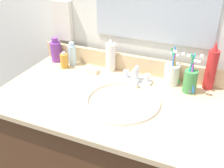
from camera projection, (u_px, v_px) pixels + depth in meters
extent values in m
cube|color=#4C2D19|center=(108.00, 166.00, 1.41)|extent=(0.97, 0.54, 0.84)
cube|color=#D1B284|center=(108.00, 99.00, 1.20)|extent=(1.01, 0.59, 0.02)
cube|color=#D1B284|center=(129.00, 63.00, 1.39)|extent=(1.01, 0.02, 0.09)
cube|color=silver|center=(131.00, 98.00, 1.57)|extent=(2.11, 0.04, 1.30)
cube|color=silver|center=(63.00, 21.00, 1.46)|extent=(0.11, 0.04, 0.22)
torus|color=white|center=(122.00, 100.00, 1.16)|extent=(0.34, 0.34, 0.02)
ellipsoid|color=white|center=(122.00, 109.00, 1.18)|extent=(0.29, 0.29, 0.11)
cylinder|color=#B2B5BA|center=(121.00, 115.00, 1.19)|extent=(0.04, 0.04, 0.01)
cube|color=silver|center=(136.00, 80.00, 1.31)|extent=(0.16, 0.05, 0.01)
cylinder|color=silver|center=(137.00, 73.00, 1.30)|extent=(0.02, 0.02, 0.06)
cylinder|color=silver|center=(135.00, 71.00, 1.25)|extent=(0.02, 0.09, 0.02)
cylinder|color=silver|center=(126.00, 74.00, 1.32)|extent=(0.03, 0.03, 0.04)
cylinder|color=silver|center=(147.00, 78.00, 1.28)|extent=(0.03, 0.03, 0.04)
cylinder|color=gold|center=(64.00, 61.00, 1.43)|extent=(0.04, 0.04, 0.08)
cylinder|color=white|center=(63.00, 53.00, 1.41)|extent=(0.02, 0.02, 0.01)
cylinder|color=#7A3899|center=(56.00, 52.00, 1.50)|extent=(0.06, 0.06, 0.11)
cylinder|color=#7A3899|center=(55.00, 40.00, 1.46)|extent=(0.03, 0.03, 0.03)
cylinder|color=red|center=(211.00, 70.00, 1.21)|extent=(0.05, 0.05, 0.19)
cone|color=red|center=(216.00, 46.00, 1.15)|extent=(0.03, 0.03, 0.04)
cylinder|color=silver|center=(72.00, 55.00, 1.46)|extent=(0.05, 0.05, 0.11)
cylinder|color=silver|center=(71.00, 44.00, 1.43)|extent=(0.03, 0.03, 0.02)
cylinder|color=white|center=(111.00, 57.00, 1.39)|extent=(0.05, 0.05, 0.15)
cone|color=white|center=(111.00, 41.00, 1.34)|extent=(0.03, 0.03, 0.03)
cylinder|color=white|center=(172.00, 74.00, 1.27)|extent=(0.07, 0.07, 0.10)
cylinder|color=#B23FBF|center=(172.00, 66.00, 1.27)|extent=(0.03, 0.05, 0.15)
cube|color=white|center=(172.00, 53.00, 1.26)|extent=(0.01, 0.02, 0.01)
cylinder|color=#26B2B2|center=(173.00, 66.00, 1.26)|extent=(0.01, 0.05, 0.15)
cube|color=white|center=(175.00, 52.00, 1.25)|extent=(0.01, 0.02, 0.01)
cylinder|color=green|center=(176.00, 66.00, 1.24)|extent=(0.07, 0.02, 0.17)
cube|color=white|center=(183.00, 54.00, 1.19)|extent=(0.01, 0.02, 0.01)
cylinder|color=blue|center=(173.00, 66.00, 1.24)|extent=(0.01, 0.04, 0.18)
cube|color=white|center=(174.00, 51.00, 1.18)|extent=(0.01, 0.02, 0.01)
cylinder|color=orange|center=(174.00, 68.00, 1.24)|extent=(0.02, 0.02, 0.16)
cube|color=white|center=(177.00, 56.00, 1.20)|extent=(0.01, 0.02, 0.01)
cylinder|color=#3F8C47|center=(190.00, 81.00, 1.20)|extent=(0.06, 0.06, 0.11)
cylinder|color=#26B2B2|center=(189.00, 72.00, 1.18)|extent=(0.03, 0.01, 0.18)
cube|color=white|center=(189.00, 56.00, 1.15)|extent=(0.01, 0.02, 0.01)
cylinder|color=green|center=(194.00, 72.00, 1.18)|extent=(0.05, 0.03, 0.18)
cube|color=white|center=(202.00, 56.00, 1.15)|extent=(0.01, 0.02, 0.01)
cylinder|color=blue|center=(193.00, 73.00, 1.17)|extent=(0.04, 0.05, 0.17)
cube|color=white|center=(199.00, 62.00, 1.11)|extent=(0.01, 0.02, 0.01)
cylinder|color=#B23FBF|center=(192.00, 74.00, 1.17)|extent=(0.02, 0.04, 0.17)
cube|color=white|center=(195.00, 61.00, 1.12)|extent=(0.01, 0.02, 0.01)
cube|color=white|center=(92.00, 70.00, 1.39)|extent=(0.06, 0.04, 0.02)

